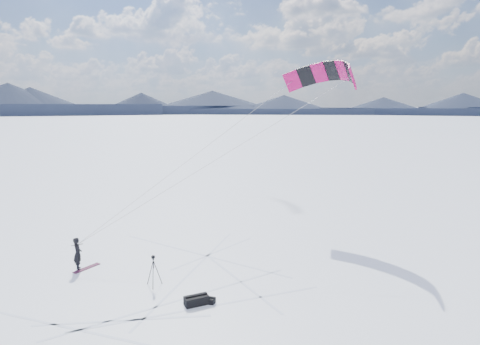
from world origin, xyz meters
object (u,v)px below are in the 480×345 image
object	(u,v)px
snowkiter	(79,269)
gear_bag_a	(196,300)
tripod	(153,266)
gear_bag_b	(208,300)
snowboard	(87,268)

from	to	relation	value
snowkiter	gear_bag_a	world-z (taller)	snowkiter
snowkiter	gear_bag_a	distance (m)	7.13
snowkiter	tripod	distance (m)	4.59
gear_bag_b	snowkiter	bearing A→B (deg)	170.90
snowkiter	gear_bag_b	xyz separation A→B (m)	(5.31, -5.22, 0.12)
snowboard	gear_bag_b	world-z (taller)	gear_bag_b
tripod	gear_bag_b	bearing A→B (deg)	-65.31
gear_bag_b	tripod	bearing A→B (deg)	166.20
tripod	gear_bag_b	world-z (taller)	tripod
snowboard	tripod	bearing A→B (deg)	-84.24
snowboard	gear_bag_a	world-z (taller)	gear_bag_a
gear_bag_a	tripod	bearing A→B (deg)	116.49
tripod	gear_bag_b	distance (m)	3.07
snowkiter	gear_bag_b	size ratio (longest dim) A/B	2.38
snowboard	gear_bag_a	xyz separation A→B (m)	(4.48, -5.23, 0.17)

